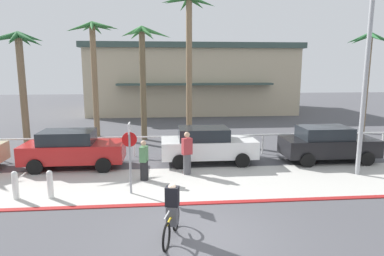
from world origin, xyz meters
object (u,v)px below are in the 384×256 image
(bollard_3, at_px, (15,185))
(palm_tree_1, at_px, (20,61))
(stop_sign_bike_lane, at_px, (130,148))
(palm_tree_4, at_px, (189,35))
(palm_tree_5, at_px, (368,58))
(car_white_2, at_px, (207,145))
(pedestrian_0, at_px, (144,162))
(bollard_2, at_px, (50,184))
(palm_tree_3, at_px, (143,59))
(pedestrian_1, at_px, (187,155))
(streetlight_curb, at_px, (370,72))
(car_black_3, at_px, (327,144))
(car_red_1, at_px, (73,149))
(cyclist_yellow_0, at_px, (172,213))
(palm_tree_2, at_px, (93,48))

(bollard_3, xyz_separation_m, palm_tree_1, (-2.21, 6.93, 4.27))
(stop_sign_bike_lane, bearing_deg, palm_tree_4, 72.94)
(bollard_3, xyz_separation_m, palm_tree_5, (18.64, 10.26, 4.51))
(car_white_2, bearing_deg, pedestrian_0, -141.11)
(bollard_2, xyz_separation_m, palm_tree_1, (-3.36, 6.95, 4.27))
(palm_tree_3, distance_m, pedestrian_1, 8.61)
(bollard_3, distance_m, pedestrian_1, 6.42)
(car_white_2, height_order, pedestrian_0, car_white_2)
(streetlight_curb, distance_m, car_black_3, 4.14)
(palm_tree_4, xyz_separation_m, palm_tree_5, (11.96, 0.91, -1.30))
(streetlight_curb, bearing_deg, palm_tree_3, 138.37)
(car_red_1, distance_m, pedestrian_1, 5.22)
(cyclist_yellow_0, bearing_deg, bollard_2, 142.61)
(car_red_1, height_order, pedestrian_1, pedestrian_1)
(car_black_3, bearing_deg, palm_tree_2, 149.27)
(stop_sign_bike_lane, height_order, palm_tree_1, palm_tree_1)
(bollard_2, xyz_separation_m, car_black_3, (11.69, 3.66, 0.35))
(palm_tree_3, height_order, palm_tree_5, palm_tree_3)
(stop_sign_bike_lane, xyz_separation_m, bollard_2, (-2.71, -0.20, -1.16))
(bollard_3, distance_m, palm_tree_2, 11.99)
(palm_tree_1, xyz_separation_m, palm_tree_2, (3.00, 3.87, 0.87))
(bollard_2, relative_size, palm_tree_3, 0.15)
(car_white_2, distance_m, cyclist_yellow_0, 7.28)
(pedestrian_0, bearing_deg, palm_tree_2, 110.69)
(palm_tree_4, distance_m, pedestrian_0, 9.85)
(palm_tree_3, xyz_separation_m, palm_tree_4, (2.74, -0.14, 1.37))
(pedestrian_1, bearing_deg, cyclist_yellow_0, -98.57)
(streetlight_curb, height_order, palm_tree_5, streetlight_curb)
(stop_sign_bike_lane, distance_m, palm_tree_4, 10.66)
(bollard_2, distance_m, pedestrian_1, 5.37)
(stop_sign_bike_lane, bearing_deg, car_red_1, 129.22)
(stop_sign_bike_lane, bearing_deg, streetlight_curb, 6.92)
(palm_tree_2, height_order, car_white_2, palm_tree_2)
(car_white_2, relative_size, pedestrian_0, 2.71)
(car_black_3, relative_size, pedestrian_0, 2.71)
(palm_tree_1, height_order, palm_tree_5, palm_tree_5)
(streetlight_curb, bearing_deg, palm_tree_4, 128.81)
(bollard_3, relative_size, cyclist_yellow_0, 0.56)
(streetlight_curb, xyz_separation_m, palm_tree_1, (-15.36, 5.62, 0.51))
(bollard_2, relative_size, palm_tree_1, 0.16)
(streetlight_curb, height_order, palm_tree_2, streetlight_curb)
(palm_tree_1, relative_size, car_red_1, 1.42)
(stop_sign_bike_lane, relative_size, cyclist_yellow_0, 1.44)
(palm_tree_4, relative_size, car_white_2, 1.96)
(palm_tree_3, bearing_deg, stop_sign_bike_lane, -90.47)
(palm_tree_2, xyz_separation_m, cyclist_yellow_0, (4.42, -13.93, -4.96))
(palm_tree_4, relative_size, pedestrian_0, 5.31)
(pedestrian_0, bearing_deg, car_white_2, 38.89)
(palm_tree_4, xyz_separation_m, cyclist_yellow_0, (-1.46, -12.48, -5.63))
(car_red_1, distance_m, pedestrian_0, 3.85)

